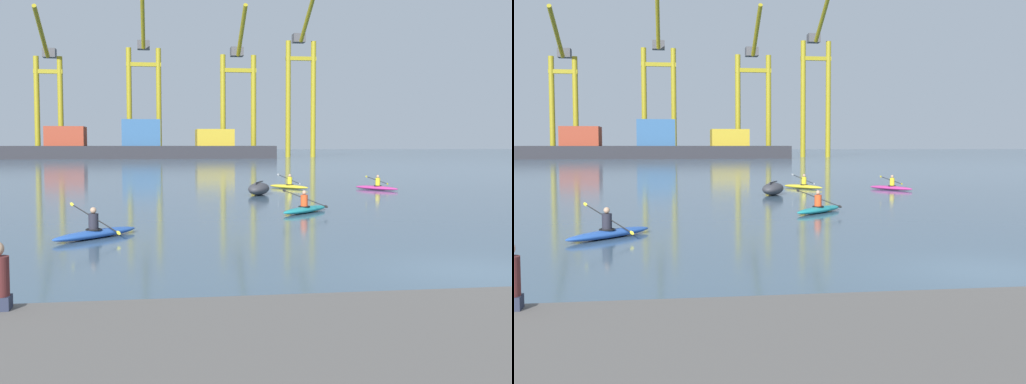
% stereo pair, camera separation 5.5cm
% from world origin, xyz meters
% --- Properties ---
extents(ground_plane, '(800.00, 800.00, 0.00)m').
position_xyz_m(ground_plane, '(0.00, 0.00, 0.00)').
color(ground_plane, '#425B70').
extents(container_barge, '(55.22, 10.29, 8.02)m').
position_xyz_m(container_barge, '(-9.82, 125.94, 2.45)').
color(container_barge, '#28282D').
rests_on(container_barge, ground).
extents(gantry_crane_west, '(6.21, 19.95, 30.29)m').
position_xyz_m(gantry_crane_west, '(-29.89, 137.48, 15.57)').
color(gantry_crane_west, olive).
rests_on(gantry_crane_west, ground).
extents(gantry_crane_west_mid, '(7.91, 16.20, 36.65)m').
position_xyz_m(gantry_crane_west_mid, '(-9.23, 141.04, 17.21)').
color(gantry_crane_west_mid, olive).
rests_on(gantry_crane_west_mid, ground).
extents(gantry_crane_east_mid, '(8.09, 16.31, 31.63)m').
position_xyz_m(gantry_crane_east_mid, '(11.66, 133.81, 15.74)').
color(gantry_crane_east_mid, olive).
rests_on(gantry_crane_east_mid, ground).
extents(gantry_crane_east, '(7.17, 17.84, 35.61)m').
position_xyz_m(gantry_crane_east, '(26.77, 137.48, 17.95)').
color(gantry_crane_east, olive).
rests_on(gantry_crane_east, ground).
extents(capsized_dinghy, '(1.98, 2.82, 0.76)m').
position_xyz_m(capsized_dinghy, '(-1.27, 23.35, 0.35)').
color(capsized_dinghy, '#38383D').
rests_on(capsized_dinghy, ground).
extents(kayak_magenta, '(2.26, 3.23, 0.95)m').
position_xyz_m(kayak_magenta, '(6.73, 26.30, 0.17)').
color(kayak_magenta, '#C13384').
rests_on(kayak_magenta, ground).
extents(kayak_blue, '(2.68, 2.96, 1.07)m').
position_xyz_m(kayak_blue, '(-8.95, 6.85, 0.17)').
color(kayak_blue, '#2856B2').
rests_on(kayak_blue, ground).
extents(kayak_yellow, '(2.40, 3.15, 1.03)m').
position_xyz_m(kayak_yellow, '(1.50, 28.38, 0.17)').
color(kayak_yellow, yellow).
rests_on(kayak_yellow, ground).
extents(kayak_teal, '(2.75, 2.90, 0.98)m').
position_xyz_m(kayak_teal, '(-0.91, 13.23, 0.17)').
color(kayak_teal, teal).
rests_on(kayak_teal, ground).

